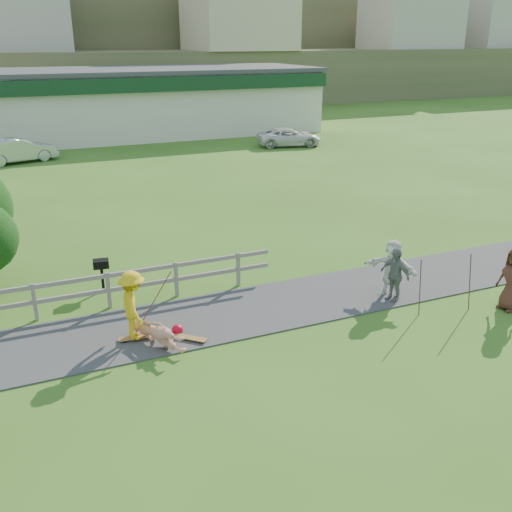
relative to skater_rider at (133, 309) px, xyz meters
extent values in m
plane|color=#38611B|center=(1.73, -1.07, -0.91)|extent=(260.00, 260.00, 0.00)
cube|color=#3A3A3C|center=(1.73, 0.43, -0.89)|extent=(34.00, 3.00, 0.04)
cube|color=#68635B|center=(-2.27, 2.23, -0.36)|extent=(0.10, 0.10, 1.10)
cube|color=#68635B|center=(-0.27, 2.23, -0.36)|extent=(0.10, 0.10, 1.10)
cube|color=#68635B|center=(1.73, 2.23, -0.36)|extent=(0.10, 0.10, 1.10)
cube|color=#68635B|center=(3.73, 2.23, -0.36)|extent=(0.10, 0.10, 1.10)
cube|color=#68635B|center=(-2.77, 2.23, 0.09)|extent=(15.00, 0.08, 0.12)
cube|color=#68635B|center=(-2.77, 2.23, -0.36)|extent=(15.00, 0.08, 0.12)
cube|color=beige|center=(5.73, 33.93, 1.49)|extent=(32.00, 10.00, 4.80)
cube|color=#14391E|center=(5.73, 28.73, 3.29)|extent=(32.00, 0.60, 1.00)
cube|color=#444449|center=(5.73, 33.93, 4.04)|extent=(32.50, 10.50, 0.30)
cube|color=#4D5532|center=(1.73, 53.93, 2.09)|extent=(220.00, 14.00, 6.00)
cube|color=#BDB5A6|center=(1.73, 53.93, 8.59)|extent=(10.00, 9.00, 7.00)
cube|color=#4D5532|center=(1.73, 66.93, 5.59)|extent=(220.00, 14.00, 13.00)
cube|color=#4D5532|center=(1.73, 79.93, 9.59)|extent=(220.00, 14.00, 21.00)
imported|color=gold|center=(0.00, 0.00, 0.00)|extent=(0.69, 1.18, 1.82)
imported|color=tan|center=(0.48, -0.47, -0.58)|extent=(1.83, 1.19, 0.66)
imported|color=slate|center=(7.55, -0.58, -0.09)|extent=(0.69, 1.04, 1.64)
imported|color=silver|center=(7.62, -0.35, -0.01)|extent=(1.30, 1.71, 1.80)
imported|color=#BBBCC3|center=(-1.86, 25.42, -0.15)|extent=(4.86, 2.84, 1.51)
imported|color=silver|center=(16.29, 23.97, -0.27)|extent=(4.92, 3.01, 1.27)
sphere|color=#B10721|center=(1.08, -0.12, -0.76)|extent=(0.29, 0.29, 0.29)
cylinder|color=#533121|center=(0.60, 0.40, 0.05)|extent=(0.03, 0.03, 1.93)
cylinder|color=#533121|center=(7.58, -1.70, -0.06)|extent=(0.03, 0.03, 1.70)
cylinder|color=#533121|center=(9.08, -1.98, -0.03)|extent=(0.03, 0.03, 1.76)
camera|label=1|loc=(-2.27, -13.12, 6.39)|focal=40.00mm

